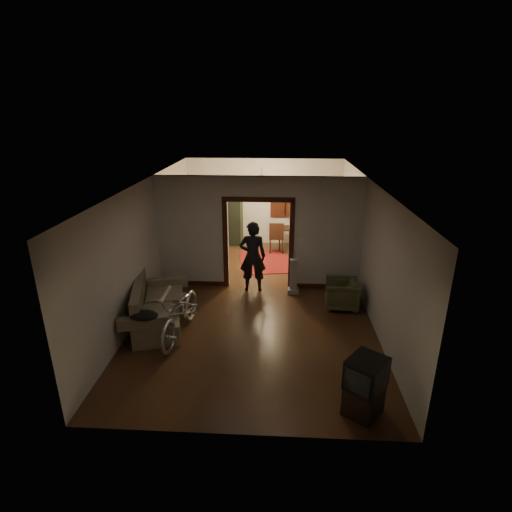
# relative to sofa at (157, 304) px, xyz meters

# --- Properties ---
(floor) EXTENTS (5.00, 8.50, 0.01)m
(floor) POSITION_rel_sofa_xyz_m (2.02, 1.27, -0.46)
(floor) COLOR #331D10
(floor) RESTS_ON ground
(ceiling) EXTENTS (5.00, 8.50, 0.01)m
(ceiling) POSITION_rel_sofa_xyz_m (2.02, 1.27, 2.34)
(ceiling) COLOR white
(ceiling) RESTS_ON floor
(wall_back) EXTENTS (5.00, 0.02, 2.80)m
(wall_back) POSITION_rel_sofa_xyz_m (2.02, 5.52, 0.94)
(wall_back) COLOR beige
(wall_back) RESTS_ON floor
(wall_left) EXTENTS (0.02, 8.50, 2.80)m
(wall_left) POSITION_rel_sofa_xyz_m (-0.48, 1.27, 0.94)
(wall_left) COLOR beige
(wall_left) RESTS_ON floor
(wall_right) EXTENTS (0.02, 8.50, 2.80)m
(wall_right) POSITION_rel_sofa_xyz_m (4.52, 1.27, 0.94)
(wall_right) COLOR beige
(wall_right) RESTS_ON floor
(partition_wall) EXTENTS (5.00, 0.14, 2.80)m
(partition_wall) POSITION_rel_sofa_xyz_m (2.02, 2.02, 0.94)
(partition_wall) COLOR beige
(partition_wall) RESTS_ON floor
(door_casing) EXTENTS (1.74, 0.20, 2.32)m
(door_casing) POSITION_rel_sofa_xyz_m (2.02, 2.02, 0.64)
(door_casing) COLOR #33130B
(door_casing) RESTS_ON floor
(far_window) EXTENTS (0.98, 0.06, 1.28)m
(far_window) POSITION_rel_sofa_xyz_m (2.72, 5.48, 1.09)
(far_window) COLOR black
(far_window) RESTS_ON wall_back
(chandelier) EXTENTS (0.24, 0.24, 0.24)m
(chandelier) POSITION_rel_sofa_xyz_m (2.02, 3.77, 1.89)
(chandelier) COLOR #FFE0A5
(chandelier) RESTS_ON ceiling
(light_switch) EXTENTS (0.08, 0.01, 0.12)m
(light_switch) POSITION_rel_sofa_xyz_m (3.07, 1.94, 0.79)
(light_switch) COLOR silver
(light_switch) RESTS_ON partition_wall
(sofa) EXTENTS (1.36, 2.15, 0.92)m
(sofa) POSITION_rel_sofa_xyz_m (0.00, 0.00, 0.00)
(sofa) COLOR brown
(sofa) RESTS_ON floor
(rolled_paper) EXTENTS (0.09, 0.74, 0.09)m
(rolled_paper) POSITION_rel_sofa_xyz_m (0.10, 0.30, 0.07)
(rolled_paper) COLOR beige
(rolled_paper) RESTS_ON sofa
(jacket) EXTENTS (0.52, 0.39, 0.15)m
(jacket) POSITION_rel_sofa_xyz_m (0.05, -0.91, 0.22)
(jacket) COLOR black
(jacket) RESTS_ON sofa
(bicycle) EXTENTS (0.87, 1.99, 1.01)m
(bicycle) POSITION_rel_sofa_xyz_m (0.61, -0.42, 0.05)
(bicycle) COLOR silver
(bicycle) RESTS_ON floor
(armchair) EXTENTS (0.79, 0.77, 0.67)m
(armchair) POSITION_rel_sofa_xyz_m (3.96, 0.96, -0.13)
(armchair) COLOR #454828
(armchair) RESTS_ON floor
(tv_stand) EXTENTS (0.67, 0.68, 0.46)m
(tv_stand) POSITION_rel_sofa_xyz_m (3.81, -2.44, -0.23)
(tv_stand) COLOR black
(tv_stand) RESTS_ON floor
(crt_tv) EXTENTS (0.71, 0.72, 0.46)m
(crt_tv) POSITION_rel_sofa_xyz_m (3.81, -2.44, 0.24)
(crt_tv) COLOR black
(crt_tv) RESTS_ON tv_stand
(vacuum) EXTENTS (0.29, 0.25, 0.88)m
(vacuum) POSITION_rel_sofa_xyz_m (2.89, 1.64, -0.02)
(vacuum) COLOR gray
(vacuum) RESTS_ON floor
(person) EXTENTS (0.67, 0.46, 1.77)m
(person) POSITION_rel_sofa_xyz_m (1.89, 1.76, 0.43)
(person) COLOR black
(person) RESTS_ON floor
(oriental_rug) EXTENTS (1.74, 2.11, 0.01)m
(oriental_rug) POSITION_rel_sofa_xyz_m (2.13, 3.72, -0.45)
(oriental_rug) COLOR maroon
(oriental_rug) RESTS_ON floor
(locker) EXTENTS (0.99, 0.75, 1.75)m
(locker) POSITION_rel_sofa_xyz_m (0.86, 5.31, 0.41)
(locker) COLOR #2C3721
(locker) RESTS_ON floor
(globe) EXTENTS (0.26, 0.26, 0.26)m
(globe) POSITION_rel_sofa_xyz_m (0.86, 5.31, 1.48)
(globe) COLOR #1E5972
(globe) RESTS_ON locker
(desk) EXTENTS (1.10, 0.81, 0.72)m
(desk) POSITION_rel_sofa_xyz_m (2.99, 4.89, -0.10)
(desk) COLOR black
(desk) RESTS_ON floor
(desk_chair) EXTENTS (0.54, 0.54, 1.00)m
(desk_chair) POSITION_rel_sofa_xyz_m (2.45, 4.60, 0.04)
(desk_chair) COLOR black
(desk_chair) RESTS_ON floor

